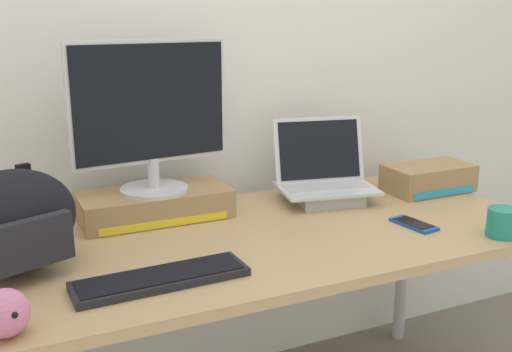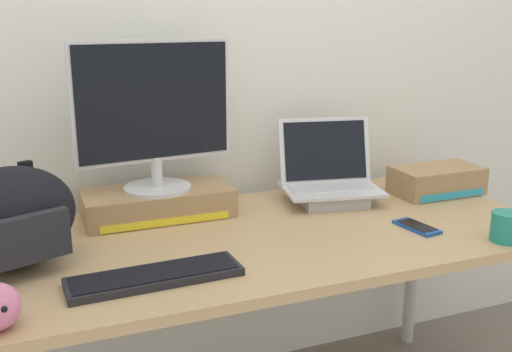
# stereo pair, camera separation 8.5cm
# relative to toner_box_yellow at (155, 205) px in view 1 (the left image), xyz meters

# --- Properties ---
(back_wall) EXTENTS (7.00, 0.10, 2.60)m
(back_wall) POSITION_rel_toner_box_yellow_xyz_m (0.24, 0.23, 0.52)
(back_wall) COLOR silver
(back_wall) RESTS_ON ground
(desk) EXTENTS (1.81, 0.80, 0.73)m
(desk) POSITION_rel_toner_box_yellow_xyz_m (0.24, -0.27, -0.11)
(desk) COLOR tan
(desk) RESTS_ON ground
(toner_box_yellow) EXTENTS (0.48, 0.22, 0.09)m
(toner_box_yellow) POSITION_rel_toner_box_yellow_xyz_m (0.00, 0.00, 0.00)
(toner_box_yellow) COLOR #9E7A51
(toner_box_yellow) RESTS_ON desk
(desktop_monitor) EXTENTS (0.51, 0.22, 0.48)m
(desktop_monitor) POSITION_rel_toner_box_yellow_xyz_m (0.00, -0.00, 0.29)
(desktop_monitor) COLOR silver
(desktop_monitor) RESTS_ON toner_box_yellow
(open_laptop) EXTENTS (0.37, 0.30, 0.28)m
(open_laptop) POSITION_rel_toner_box_yellow_xyz_m (0.60, -0.06, 0.01)
(open_laptop) COLOR #ADADB2
(open_laptop) RESTS_ON desk
(external_keyboard) EXTENTS (0.44, 0.14, 0.02)m
(external_keyboard) POSITION_rel_toner_box_yellow_xyz_m (-0.12, -0.48, -0.03)
(external_keyboard) COLOR black
(external_keyboard) RESTS_ON desk
(messenger_backpack) EXTENTS (0.40, 0.31, 0.27)m
(messenger_backpack) POSITION_rel_toner_box_yellow_xyz_m (-0.44, -0.26, 0.09)
(messenger_backpack) COLOR black
(messenger_backpack) RESTS_ON desk
(coffee_mug) EXTENTS (0.13, 0.09, 0.09)m
(coffee_mug) POSITION_rel_toner_box_yellow_xyz_m (0.89, -0.60, -0.00)
(coffee_mug) COLOR #1E7F70
(coffee_mug) RESTS_ON desk
(cell_phone) EXTENTS (0.09, 0.16, 0.01)m
(cell_phone) POSITION_rel_toner_box_yellow_xyz_m (0.71, -0.41, -0.04)
(cell_phone) COLOR #19479E
(cell_phone) RESTS_ON desk
(plush_toy) EXTENTS (0.10, 0.10, 0.10)m
(plush_toy) POSITION_rel_toner_box_yellow_xyz_m (-0.48, -0.59, 0.01)
(plush_toy) COLOR #CC7099
(plush_toy) RESTS_ON desk
(toner_box_cyan) EXTENTS (0.32, 0.18, 0.10)m
(toner_box_cyan) POSITION_rel_toner_box_yellow_xyz_m (1.01, -0.13, 0.00)
(toner_box_cyan) COLOR #9E7A51
(toner_box_cyan) RESTS_ON desk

